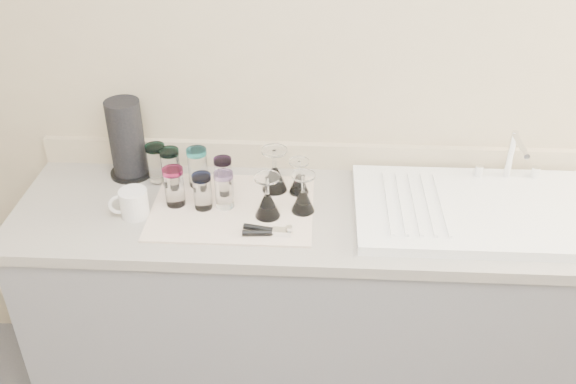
# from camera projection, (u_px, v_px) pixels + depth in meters

# --- Properties ---
(room_envelope) EXTENTS (3.54, 3.50, 2.52)m
(room_envelope) POSITION_uv_depth(u_px,v_px,m) (307.00, 311.00, 0.83)
(room_envelope) COLOR #545359
(room_envelope) RESTS_ON ground
(counter_unit) EXTENTS (2.06, 0.62, 0.90)m
(counter_unit) POSITION_uv_depth(u_px,v_px,m) (311.00, 307.00, 2.44)
(counter_unit) COLOR slate
(counter_unit) RESTS_ON ground
(sink_unit) EXTENTS (0.82, 0.50, 0.22)m
(sink_unit) POSITION_uv_depth(u_px,v_px,m) (477.00, 209.00, 2.16)
(sink_unit) COLOR white
(sink_unit) RESTS_ON counter_unit
(dish_towel) EXTENTS (0.55, 0.42, 0.01)m
(dish_towel) POSITION_uv_depth(u_px,v_px,m) (233.00, 207.00, 2.20)
(dish_towel) COLOR silver
(dish_towel) RESTS_ON counter_unit
(tumbler_teal) EXTENTS (0.07, 0.07, 0.14)m
(tumbler_teal) POSITION_uv_depth(u_px,v_px,m) (171.00, 167.00, 2.29)
(tumbler_teal) COLOR white
(tumbler_teal) RESTS_ON dish_towel
(tumbler_cyan) EXTENTS (0.07, 0.07, 0.14)m
(tumbler_cyan) POSITION_uv_depth(u_px,v_px,m) (198.00, 167.00, 2.28)
(tumbler_cyan) COLOR white
(tumbler_cyan) RESTS_ON dish_towel
(tumbler_purple) EXTENTS (0.06, 0.06, 0.13)m
(tumbler_purple) POSITION_uv_depth(u_px,v_px,m) (223.00, 174.00, 2.25)
(tumbler_purple) COLOR white
(tumbler_purple) RESTS_ON dish_towel
(tumbler_magenta) EXTENTS (0.07, 0.07, 0.14)m
(tumbler_magenta) POSITION_uv_depth(u_px,v_px,m) (174.00, 186.00, 2.17)
(tumbler_magenta) COLOR white
(tumbler_magenta) RESTS_ON dish_towel
(tumbler_blue) EXTENTS (0.06, 0.06, 0.13)m
(tumbler_blue) POSITION_uv_depth(u_px,v_px,m) (202.00, 191.00, 2.16)
(tumbler_blue) COLOR white
(tumbler_blue) RESTS_ON dish_towel
(tumbler_lavender) EXTENTS (0.07, 0.07, 0.13)m
(tumbler_lavender) POSITION_uv_depth(u_px,v_px,m) (224.00, 189.00, 2.16)
(tumbler_lavender) COLOR white
(tumbler_lavender) RESTS_ON dish_towel
(tumbler_extra) EXTENTS (0.07, 0.07, 0.14)m
(tumbler_extra) POSITION_uv_depth(u_px,v_px,m) (157.00, 162.00, 2.31)
(tumbler_extra) COLOR white
(tumbler_extra) RESTS_ON dish_towel
(goblet_back_left) EXTENTS (0.09, 0.09, 0.16)m
(goblet_back_left) POSITION_uv_depth(u_px,v_px,m) (275.00, 176.00, 2.26)
(goblet_back_left) COLOR white
(goblet_back_left) RESTS_ON dish_towel
(goblet_back_right) EXTENTS (0.07, 0.07, 0.13)m
(goblet_back_right) POSITION_uv_depth(u_px,v_px,m) (299.00, 181.00, 2.25)
(goblet_back_right) COLOR white
(goblet_back_right) RESTS_ON dish_towel
(goblet_front_left) EXTENTS (0.09, 0.09, 0.15)m
(goblet_front_left) POSITION_uv_depth(u_px,v_px,m) (268.00, 203.00, 2.12)
(goblet_front_left) COLOR white
(goblet_front_left) RESTS_ON dish_towel
(goblet_front_right) EXTENTS (0.08, 0.08, 0.14)m
(goblet_front_right) POSITION_uv_depth(u_px,v_px,m) (303.00, 198.00, 2.15)
(goblet_front_right) COLOR white
(goblet_front_right) RESTS_ON dish_towel
(can_opener) EXTENTS (0.16, 0.06, 0.02)m
(can_opener) POSITION_uv_depth(u_px,v_px,m) (267.00, 231.00, 2.06)
(can_opener) COLOR silver
(can_opener) RESTS_ON dish_towel
(white_mug) EXTENTS (0.14, 0.12, 0.10)m
(white_mug) POSITION_uv_depth(u_px,v_px,m) (133.00, 203.00, 2.14)
(white_mug) COLOR silver
(white_mug) RESTS_ON counter_unit
(paper_towel_roll) EXTENTS (0.16, 0.16, 0.29)m
(paper_towel_roll) POSITION_uv_depth(u_px,v_px,m) (127.00, 140.00, 2.32)
(paper_towel_roll) COLOR black
(paper_towel_roll) RESTS_ON counter_unit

